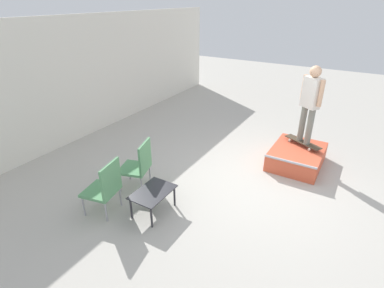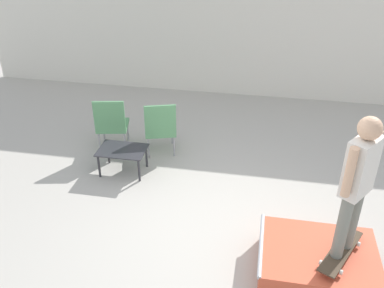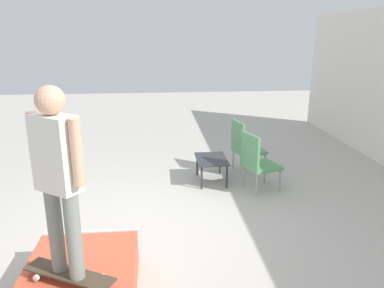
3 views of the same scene
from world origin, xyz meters
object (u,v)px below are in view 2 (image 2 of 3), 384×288
object	(u,v)px
skate_ramp_box	(317,263)
person_skater	(358,178)
skateboard_on_ramp	(341,251)
patio_chair_right	(160,127)
coffee_table	(122,153)
patio_chair_left	(111,122)

from	to	relation	value
skate_ramp_box	person_skater	world-z (taller)	person_skater
skate_ramp_box	person_skater	bearing A→B (deg)	-10.32
skate_ramp_box	skateboard_on_ramp	size ratio (longest dim) A/B	1.57
skate_ramp_box	patio_chair_right	size ratio (longest dim) A/B	1.39
skateboard_on_ramp	patio_chair_right	size ratio (longest dim) A/B	0.88
skate_ramp_box	coffee_table	world-z (taller)	coffee_table
coffee_table	person_skater	bearing A→B (deg)	-28.99
coffee_table	patio_chair_left	distance (m)	0.80
coffee_table	patio_chair_right	world-z (taller)	patio_chair_right
skate_ramp_box	person_skater	size ratio (longest dim) A/B	0.82
skateboard_on_ramp	person_skater	distance (m)	0.99
patio_chair_right	patio_chair_left	bearing A→B (deg)	-17.20
person_skater	patio_chair_right	distance (m)	3.74
person_skater	patio_chair_left	bearing A→B (deg)	91.25
skate_ramp_box	coffee_table	bearing A→B (deg)	149.82
skate_ramp_box	patio_chair_left	xyz separation A→B (m)	(-3.34, 2.38, 0.33)
person_skater	patio_chair_left	xyz separation A→B (m)	(-3.56, 2.42, -0.93)
patio_chair_left	person_skater	bearing A→B (deg)	134.33
skate_ramp_box	patio_chair_right	bearing A→B (deg)	136.11
skateboard_on_ramp	skate_ramp_box	bearing A→B (deg)	107.05
skateboard_on_ramp	coffee_table	world-z (taller)	skateboard_on_ramp
coffee_table	patio_chair_right	distance (m)	0.83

